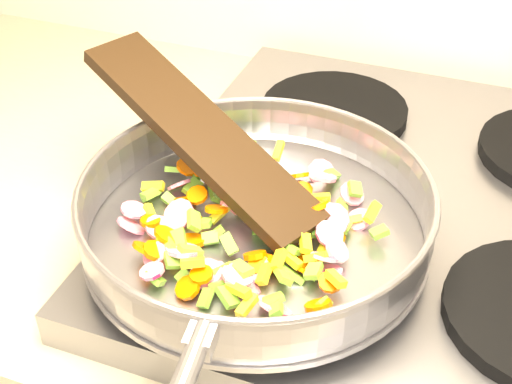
% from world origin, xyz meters
% --- Properties ---
extents(cooktop, '(0.60, 0.60, 0.04)m').
position_xyz_m(cooktop, '(-0.70, 1.67, 0.92)').
color(cooktop, '#939399').
rests_on(cooktop, counter_top).
extents(grate_fl, '(0.19, 0.19, 0.02)m').
position_xyz_m(grate_fl, '(-0.84, 1.52, 0.95)').
color(grate_fl, black).
rests_on(grate_fl, cooktop).
extents(grate_bl, '(0.19, 0.19, 0.02)m').
position_xyz_m(grate_bl, '(-0.84, 1.81, 0.95)').
color(grate_bl, black).
rests_on(grate_bl, cooktop).
extents(saute_pan, '(0.39, 0.56, 0.06)m').
position_xyz_m(saute_pan, '(-0.84, 1.52, 0.99)').
color(saute_pan, '#9E9EA5').
rests_on(saute_pan, grate_fl).
extents(vegetable_heap, '(0.27, 0.26, 0.05)m').
position_xyz_m(vegetable_heap, '(-0.85, 1.51, 0.98)').
color(vegetable_heap, '#69A62D').
rests_on(vegetable_heap, saute_pan).
extents(wooden_spatula, '(0.31, 0.19, 0.11)m').
position_xyz_m(wooden_spatula, '(-0.93, 1.58, 1.03)').
color(wooden_spatula, black).
rests_on(wooden_spatula, saute_pan).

